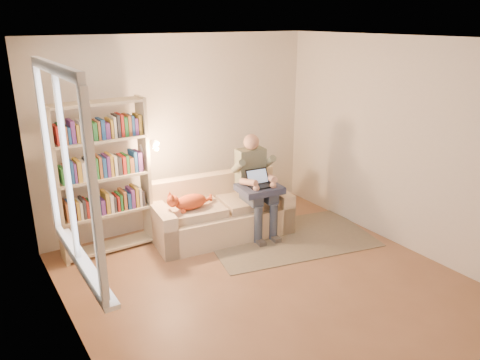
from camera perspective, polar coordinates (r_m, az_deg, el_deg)
floor at (r=5.20m, az=4.53°, el=-13.29°), size 4.50×4.50×0.00m
ceiling at (r=4.39m, az=5.45°, el=16.66°), size 4.00×4.50×0.02m
wall_left at (r=3.83m, az=-19.64°, el=-4.84°), size 0.02×4.50×2.60m
wall_right at (r=6.02m, az=20.28°, el=3.69°), size 0.02×4.50×2.60m
wall_back at (r=6.49m, az=-7.25°, el=5.79°), size 4.00×0.02×2.60m
window at (r=4.00m, az=-19.72°, el=-2.69°), size 0.12×1.52×1.69m
sofa at (r=6.31m, az=-2.46°, el=-4.22°), size 1.91×1.03×0.78m
person at (r=6.20m, az=1.83°, el=0.04°), size 0.44×0.64×1.35m
cat at (r=5.94m, az=-5.99°, el=-2.57°), size 0.66×0.28×0.24m
blanket at (r=6.11m, az=2.16°, el=-1.10°), size 0.60×0.51×0.08m
laptop at (r=6.08m, az=2.13°, el=-0.23°), size 0.34×0.31×0.25m
bookshelf at (r=5.83m, az=-16.44°, el=1.04°), size 1.26×0.34×1.90m
rug at (r=6.31m, az=6.10°, el=-7.07°), size 2.35×1.68×0.01m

